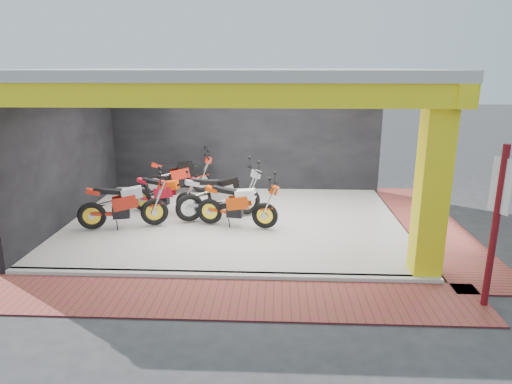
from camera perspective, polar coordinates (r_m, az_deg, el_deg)
ground at (r=9.48m, az=-3.70°, el=-7.97°), size 80.00×80.00×0.00m
showroom_floor at (r=11.32m, az=-2.60°, el=-3.72°), size 8.00×6.00×0.10m
showroom_ceiling at (r=10.69m, az=-2.84°, el=14.56°), size 8.40×6.40×0.20m
back_wall at (r=13.93m, az=-1.52°, el=7.12°), size 8.20×0.20×3.50m
left_wall at (r=11.98m, az=-22.70°, el=4.57°), size 0.20×6.20×3.50m
corner_column at (r=8.59m, az=21.18°, el=0.85°), size 0.50×0.50×3.50m
header_beam_front at (r=7.72m, az=-4.96°, el=11.97°), size 8.40×0.30×0.40m
header_beam_right at (r=11.06m, az=18.80°, el=12.25°), size 0.30×6.40×0.40m
floor_kerb at (r=8.54m, az=-4.47°, el=-10.37°), size 8.00×0.20×0.10m
paver_front at (r=7.86m, az=-5.18°, el=-13.06°), size 9.00×1.40×0.03m
paver_right at (r=11.90m, az=21.15°, el=-3.99°), size 1.40×7.00×0.03m
signpost at (r=7.95m, az=27.80°, el=-3.25°), size 0.17×0.35×2.66m
moto_hero at (r=10.45m, az=1.12°, el=-1.39°), size 2.19×1.16×1.27m
moto_row_a at (r=10.92m, az=-12.67°, el=-0.88°), size 2.30×1.33×1.33m
moto_row_b at (r=11.43m, az=-1.10°, el=0.43°), size 2.45×1.71×1.41m
moto_row_c at (r=11.63m, az=-8.72°, el=-0.05°), size 2.04×1.08×1.18m
moto_row_d at (r=13.67m, az=-6.84°, el=2.59°), size 2.26×1.40×1.30m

